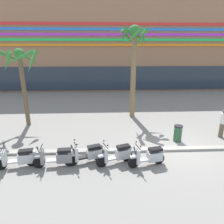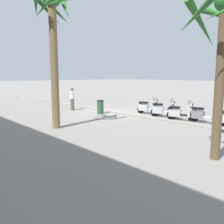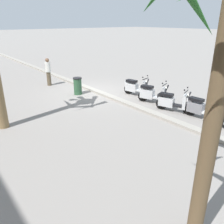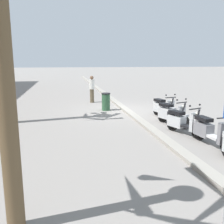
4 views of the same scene
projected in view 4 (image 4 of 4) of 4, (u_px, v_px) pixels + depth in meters
name	position (u px, v px, depth m)	size (l,w,h in m)	color
ground_plane	(122.00, 110.00, 13.61)	(200.00, 200.00, 0.00)	gray
curb_strip	(125.00, 109.00, 13.63)	(60.00, 0.36, 0.12)	gray
scooter_grey_mid_front	(209.00, 131.00, 7.94)	(1.86, 0.56, 1.04)	black
scooter_silver_gap_after_mid	(182.00, 122.00, 9.18)	(1.69, 0.81, 1.17)	black
scooter_silver_second_in_line	(170.00, 114.00, 10.49)	(1.71, 0.82, 1.17)	black
scooter_silver_last_in_row	(163.00, 108.00, 11.90)	(1.74, 0.69, 1.17)	black
palm_tree_far_corner	(2.00, 5.00, 9.95)	(2.07, 2.09, 6.61)	olive
pedestrian_strolling_near_curb	(92.00, 89.00, 16.05)	(0.34, 0.34, 1.71)	brown
litter_bin	(106.00, 102.00, 13.53)	(0.48, 0.48, 0.95)	#2D5638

